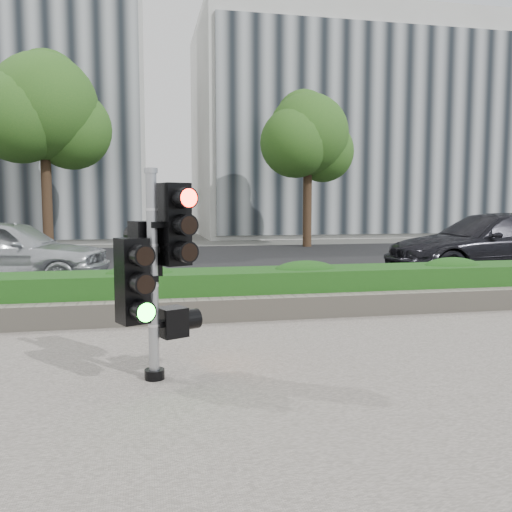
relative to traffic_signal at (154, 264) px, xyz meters
name	(u,v)px	position (x,y,z in m)	size (l,w,h in m)	color
ground	(245,358)	(1.02, 0.62, -1.19)	(120.00, 120.00, 0.00)	#51514C
sidewalk	(308,453)	(1.02, -1.88, -1.17)	(16.00, 11.00, 0.03)	#9E9389
road	(183,264)	(1.02, 10.62, -1.18)	(60.00, 13.00, 0.02)	black
curb	(211,304)	(1.02, 3.77, -1.13)	(60.00, 0.25, 0.12)	gray
stone_wall	(222,310)	(1.02, 2.52, -0.99)	(12.00, 0.32, 0.34)	gray
hedge	(216,292)	(1.02, 3.17, -0.82)	(12.00, 1.00, 0.68)	#337B25
building_right	(350,133)	(12.02, 25.62, 4.81)	(18.00, 10.00, 12.00)	#B7B7B2
tree_left	(44,111)	(-3.49, 15.18, 3.86)	(4.61, 4.03, 7.34)	black
tree_right	(307,138)	(6.51, 16.17, 3.29)	(4.10, 3.58, 6.53)	black
traffic_signal	(154,264)	(0.00, 0.00, 0.00)	(0.76, 0.69, 2.09)	black
car_silver	(7,252)	(-3.01, 7.08, -0.43)	(1.74, 4.31, 1.47)	silver
car_dark	(491,245)	(8.17, 6.29, -0.40)	(2.16, 5.31, 1.54)	black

